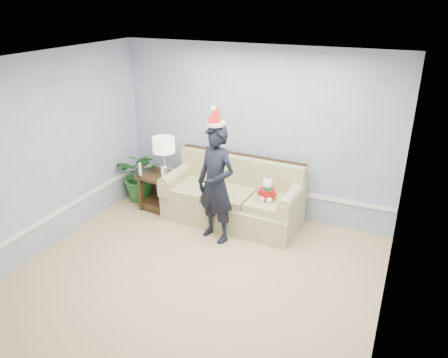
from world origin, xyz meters
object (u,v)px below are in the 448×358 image
sofa (234,199)px  side_table (161,195)px  table_lamp (164,146)px  man (216,184)px  houseplant (142,175)px  teddy_bear (267,192)px

sofa → side_table: bearing=-171.1°
table_lamp → man: size_ratio=0.37×
sofa → houseplant: size_ratio=2.37×
side_table → teddy_bear: bearing=-0.2°
side_table → table_lamp: bearing=23.8°
sofa → table_lamp: (-1.18, -0.10, 0.75)m
houseplant → teddy_bear: houseplant is taller
side_table → man: size_ratio=0.40×
table_lamp → man: man is taller
sofa → table_lamp: 1.40m
houseplant → sofa: bearing=-1.0°
table_lamp → houseplant: table_lamp is taller
side_table → sofa: bearing=6.5°
table_lamp → man: bearing=-24.6°
sofa → houseplant: sofa is taller
sofa → teddy_bear: sofa is taller
side_table → teddy_bear: teddy_bear is taller
side_table → teddy_bear: 1.92m
man → teddy_bear: size_ratio=4.88×
sofa → man: (0.00, -0.65, 0.52)m
side_table → man: man is taller
houseplant → teddy_bear: 2.37m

